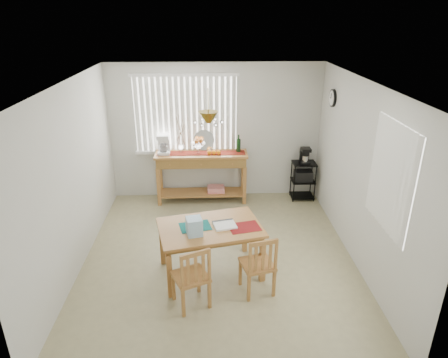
{
  "coord_description": "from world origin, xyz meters",
  "views": [
    {
      "loc": [
        -0.12,
        -5.1,
        3.44
      ],
      "look_at": [
        0.1,
        0.55,
        1.05
      ],
      "focal_mm": 32.0,
      "sensor_mm": 36.0,
      "label": 1
    }
  ],
  "objects_px": {
    "dining_table": "(210,232)",
    "chair_right": "(258,265)",
    "wire_cart": "(303,177)",
    "chair_left": "(192,277)",
    "sideboard": "(202,165)",
    "cart_items": "(305,156)"
  },
  "relations": [
    {
      "from": "dining_table",
      "to": "chair_right",
      "type": "relative_size",
      "value": 1.77
    },
    {
      "from": "wire_cart",
      "to": "chair_left",
      "type": "distance_m",
      "value": 3.68
    },
    {
      "from": "chair_right",
      "to": "chair_left",
      "type": "bearing_deg",
      "value": -165.0
    },
    {
      "from": "sideboard",
      "to": "chair_right",
      "type": "xyz_separation_m",
      "value": [
        0.75,
        -2.82,
        -0.3
      ]
    },
    {
      "from": "cart_items",
      "to": "dining_table",
      "type": "height_order",
      "value": "cart_items"
    },
    {
      "from": "sideboard",
      "to": "dining_table",
      "type": "xyz_separation_m",
      "value": [
        0.14,
        -2.34,
        -0.08
      ]
    },
    {
      "from": "wire_cart",
      "to": "chair_right",
      "type": "xyz_separation_m",
      "value": [
        -1.21,
        -2.83,
        -0.02
      ]
    },
    {
      "from": "sideboard",
      "to": "chair_left",
      "type": "height_order",
      "value": "sideboard"
    },
    {
      "from": "cart_items",
      "to": "sideboard",
      "type": "bearing_deg",
      "value": -179.38
    },
    {
      "from": "wire_cart",
      "to": "chair_left",
      "type": "xyz_separation_m",
      "value": [
        -2.06,
        -3.06,
        -0.02
      ]
    },
    {
      "from": "chair_left",
      "to": "chair_right",
      "type": "height_order",
      "value": "chair_left"
    },
    {
      "from": "chair_left",
      "to": "wire_cart",
      "type": "bearing_deg",
      "value": 56.05
    },
    {
      "from": "sideboard",
      "to": "wire_cart",
      "type": "distance_m",
      "value": 1.98
    },
    {
      "from": "dining_table",
      "to": "cart_items",
      "type": "bearing_deg",
      "value": 52.31
    },
    {
      "from": "dining_table",
      "to": "chair_right",
      "type": "distance_m",
      "value": 0.81
    },
    {
      "from": "cart_items",
      "to": "chair_right",
      "type": "relative_size",
      "value": 0.35
    },
    {
      "from": "cart_items",
      "to": "dining_table",
      "type": "relative_size",
      "value": 0.2
    },
    {
      "from": "chair_left",
      "to": "chair_right",
      "type": "distance_m",
      "value": 0.88
    },
    {
      "from": "cart_items",
      "to": "chair_right",
      "type": "distance_m",
      "value": 3.12
    },
    {
      "from": "chair_left",
      "to": "cart_items",
      "type": "bearing_deg",
      "value": 56.12
    },
    {
      "from": "chair_left",
      "to": "chair_right",
      "type": "relative_size",
      "value": 1.01
    },
    {
      "from": "cart_items",
      "to": "chair_left",
      "type": "height_order",
      "value": "cart_items"
    }
  ]
}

